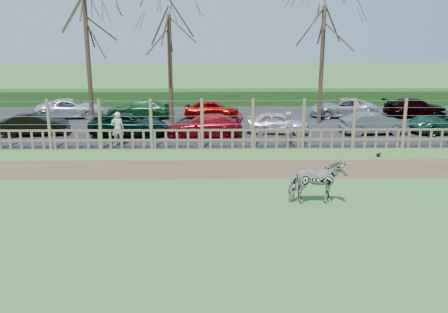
{
  "coord_description": "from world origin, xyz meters",
  "views": [
    {
      "loc": [
        0.74,
        -16.07,
        6.18
      ],
      "look_at": [
        1.0,
        2.5,
        1.1
      ],
      "focal_mm": 40.0,
      "sensor_mm": 36.0,
      "label": 1
    }
  ],
  "objects_px": {
    "car_1": "(35,124)",
    "visitor_a": "(118,129)",
    "car_4": "(278,123)",
    "car_12": "(343,108)",
    "visitor_b": "(287,128)",
    "tree_right": "(323,37)",
    "car_13": "(416,108)",
    "tree_mid": "(169,44)",
    "tree_left": "(86,31)",
    "car_9": "(139,109)",
    "car_5": "(374,123)",
    "car_2": "(129,125)",
    "car_10": "(212,109)",
    "crow": "(378,155)",
    "car_8": "(71,108)",
    "car_6": "(446,122)",
    "zebra": "(317,182)",
    "car_3": "(205,125)"
  },
  "relations": [
    {
      "from": "car_5",
      "to": "car_13",
      "type": "xyz_separation_m",
      "value": [
        4.31,
        5.13,
        0.0
      ]
    },
    {
      "from": "car_3",
      "to": "car_10",
      "type": "distance_m",
      "value": 5.2
    },
    {
      "from": "tree_mid",
      "to": "visitor_b",
      "type": "relative_size",
      "value": 3.96
    },
    {
      "from": "car_3",
      "to": "crow",
      "type": "bearing_deg",
      "value": 62.93
    },
    {
      "from": "crow",
      "to": "car_6",
      "type": "xyz_separation_m",
      "value": [
        5.36,
        4.97,
        0.54
      ]
    },
    {
      "from": "car_10",
      "to": "car_8",
      "type": "bearing_deg",
      "value": 91.66
    },
    {
      "from": "tree_mid",
      "to": "car_8",
      "type": "relative_size",
      "value": 1.58
    },
    {
      "from": "visitor_b",
      "to": "tree_right",
      "type": "bearing_deg",
      "value": -131.64
    },
    {
      "from": "visitor_b",
      "to": "car_10",
      "type": "bearing_deg",
      "value": -76.94
    },
    {
      "from": "visitor_a",
      "to": "tree_right",
      "type": "bearing_deg",
      "value": -169.67
    },
    {
      "from": "tree_left",
      "to": "car_12",
      "type": "xyz_separation_m",
      "value": [
        15.5,
        3.74,
        -4.98
      ]
    },
    {
      "from": "crow",
      "to": "car_5",
      "type": "relative_size",
      "value": 0.07
    },
    {
      "from": "visitor_a",
      "to": "car_10",
      "type": "height_order",
      "value": "visitor_a"
    },
    {
      "from": "car_3",
      "to": "car_5",
      "type": "distance_m",
      "value": 9.44
    },
    {
      "from": "car_1",
      "to": "car_10",
      "type": "distance_m",
      "value": 10.85
    },
    {
      "from": "tree_right",
      "to": "car_6",
      "type": "relative_size",
      "value": 1.7
    },
    {
      "from": "crow",
      "to": "car_3",
      "type": "bearing_deg",
      "value": 152.68
    },
    {
      "from": "car_1",
      "to": "visitor_a",
      "type": "bearing_deg",
      "value": -122.17
    },
    {
      "from": "zebra",
      "to": "car_2",
      "type": "relative_size",
      "value": 0.44
    },
    {
      "from": "car_1",
      "to": "car_3",
      "type": "bearing_deg",
      "value": -99.15
    },
    {
      "from": "car_12",
      "to": "crow",
      "type": "bearing_deg",
      "value": -4.13
    },
    {
      "from": "tree_left",
      "to": "car_10",
      "type": "relative_size",
      "value": 2.24
    },
    {
      "from": "visitor_a",
      "to": "car_5",
      "type": "xyz_separation_m",
      "value": [
        13.77,
        2.47,
        -0.26
      ]
    },
    {
      "from": "car_4",
      "to": "car_12",
      "type": "distance_m",
      "value": 6.89
    },
    {
      "from": "car_13",
      "to": "car_2",
      "type": "bearing_deg",
      "value": 99.88
    },
    {
      "from": "visitor_b",
      "to": "car_6",
      "type": "xyz_separation_m",
      "value": [
        9.38,
        2.77,
        -0.26
      ]
    },
    {
      "from": "tree_mid",
      "to": "car_5",
      "type": "height_order",
      "value": "tree_mid"
    },
    {
      "from": "tree_mid",
      "to": "car_6",
      "type": "bearing_deg",
      "value": -7.89
    },
    {
      "from": "tree_right",
      "to": "car_3",
      "type": "bearing_deg",
      "value": -154.0
    },
    {
      "from": "tree_mid",
      "to": "car_6",
      "type": "height_order",
      "value": "tree_mid"
    },
    {
      "from": "car_8",
      "to": "car_12",
      "type": "distance_m",
      "value": 17.82
    },
    {
      "from": "tree_left",
      "to": "car_9",
      "type": "relative_size",
      "value": 1.9
    },
    {
      "from": "visitor_b",
      "to": "car_13",
      "type": "xyz_separation_m",
      "value": [
        9.53,
        7.65,
        -0.26
      ]
    },
    {
      "from": "tree_right",
      "to": "crow",
      "type": "height_order",
      "value": "tree_right"
    },
    {
      "from": "crow",
      "to": "car_5",
      "type": "bearing_deg",
      "value": 75.77
    },
    {
      "from": "tree_right",
      "to": "car_9",
      "type": "bearing_deg",
      "value": 170.27
    },
    {
      "from": "zebra",
      "to": "car_13",
      "type": "xyz_separation_m",
      "value": [
        9.64,
        16.01,
        -0.16
      ]
    },
    {
      "from": "car_4",
      "to": "car_8",
      "type": "height_order",
      "value": "same"
    },
    {
      "from": "car_9",
      "to": "car_12",
      "type": "xyz_separation_m",
      "value": [
        13.35,
        0.3,
        0.0
      ]
    },
    {
      "from": "visitor_a",
      "to": "car_4",
      "type": "xyz_separation_m",
      "value": [
        8.43,
        2.73,
        -0.26
      ]
    },
    {
      "from": "tree_left",
      "to": "zebra",
      "type": "bearing_deg",
      "value": -49.04
    },
    {
      "from": "tree_left",
      "to": "tree_right",
      "type": "height_order",
      "value": "tree_left"
    },
    {
      "from": "visitor_b",
      "to": "car_1",
      "type": "height_order",
      "value": "visitor_b"
    },
    {
      "from": "car_2",
      "to": "car_10",
      "type": "bearing_deg",
      "value": -41.32
    },
    {
      "from": "car_12",
      "to": "car_13",
      "type": "distance_m",
      "value": 4.8
    },
    {
      "from": "tree_right",
      "to": "car_5",
      "type": "distance_m",
      "value": 5.99
    },
    {
      "from": "car_4",
      "to": "car_6",
      "type": "relative_size",
      "value": 0.82
    },
    {
      "from": "zebra",
      "to": "visitor_a",
      "type": "height_order",
      "value": "visitor_a"
    },
    {
      "from": "tree_mid",
      "to": "car_8",
      "type": "bearing_deg",
      "value": 158.14
    },
    {
      "from": "car_3",
      "to": "car_9",
      "type": "relative_size",
      "value": 1.0
    }
  ]
}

